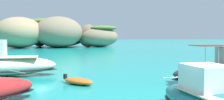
# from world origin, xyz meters

# --- Properties ---
(islet_large) EXTENTS (25.52, 24.20, 8.45)m
(islet_large) POSITION_xyz_m (-16.24, 67.00, 3.97)
(islet_large) COLOR #84755B
(islet_large) RESTS_ON ground
(islet_small) EXTENTS (13.53, 12.39, 6.49)m
(islet_small) POSITION_xyz_m (-1.77, 68.55, 2.99)
(islet_small) COLOR #756651
(islet_small) RESTS_ON ground
(dinghy_tender) EXTENTS (2.59, 2.64, 0.58)m
(dinghy_tender) POSITION_xyz_m (-5.64, 8.12, 0.22)
(dinghy_tender) COLOR orange
(dinghy_tender) RESTS_ON ground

